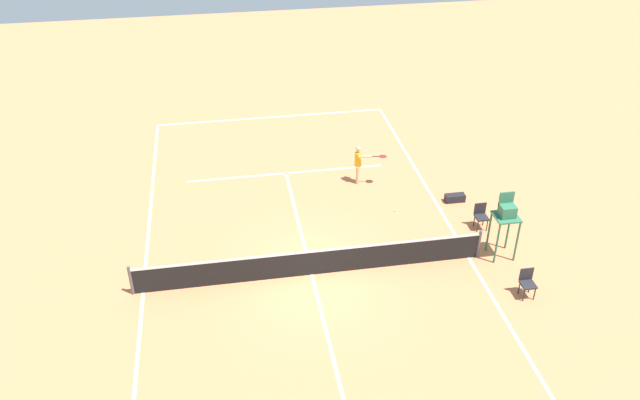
% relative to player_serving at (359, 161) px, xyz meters
% --- Properties ---
extents(ground_plane, '(60.00, 60.00, 0.00)m').
position_rel_player_serving_xyz_m(ground_plane, '(2.81, 5.51, -0.97)').
color(ground_plane, '#D37A4C').
extents(court_lines, '(10.90, 24.60, 0.01)m').
position_rel_player_serving_xyz_m(court_lines, '(2.81, 5.51, -0.96)').
color(court_lines, white).
rests_on(court_lines, ground).
extents(tennis_net, '(11.50, 0.10, 1.07)m').
position_rel_player_serving_xyz_m(tennis_net, '(2.81, 5.51, -0.47)').
color(tennis_net, '#4C4C51').
rests_on(tennis_net, ground).
extents(player_serving, '(1.22, 0.74, 1.63)m').
position_rel_player_serving_xyz_m(player_serving, '(0.00, 0.00, 0.00)').
color(player_serving, '#D8A884').
rests_on(player_serving, ground).
extents(tennis_ball, '(0.07, 0.07, 0.07)m').
position_rel_player_serving_xyz_m(tennis_ball, '(-0.88, 2.33, -0.93)').
color(tennis_ball, '#CCE033').
rests_on(tennis_ball, ground).
extents(umpire_chair, '(0.80, 0.80, 2.41)m').
position_rel_player_serving_xyz_m(umpire_chair, '(-3.68, 5.54, 0.64)').
color(umpire_chair, '#2D6B4C').
rests_on(umpire_chair, ground).
extents(courtside_chair_near, '(0.44, 0.46, 0.95)m').
position_rel_player_serving_xyz_m(courtside_chair_near, '(-3.64, 7.65, -0.43)').
color(courtside_chair_near, '#262626').
rests_on(courtside_chair_near, ground).
extents(courtside_chair_mid, '(0.44, 0.46, 0.95)m').
position_rel_player_serving_xyz_m(courtside_chair_mid, '(-3.62, 3.85, -0.43)').
color(courtside_chair_mid, '#262626').
rests_on(courtside_chair_mid, ground).
extents(equipment_bag, '(0.76, 0.32, 0.30)m').
position_rel_player_serving_xyz_m(equipment_bag, '(-3.34, 2.02, -0.82)').
color(equipment_bag, black).
rests_on(equipment_bag, ground).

